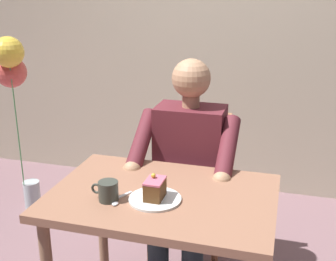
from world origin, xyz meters
The scene contains 8 objects.
dining_table centered at (0.00, 0.00, 0.64)m, with size 0.96×0.66×0.75m.
chair centered at (0.00, -0.61, 0.51)m, with size 0.42×0.42×0.91m.
seated_person centered at (0.00, -0.44, 0.65)m, with size 0.53×0.58×1.24m.
dessert_plate centered at (0.01, 0.07, 0.76)m, with size 0.22×0.22×0.01m, color white.
cake_slice centered at (0.01, 0.07, 0.80)m, with size 0.07×0.11×0.10m.
coffee_cup centered at (0.20, 0.12, 0.79)m, with size 0.12×0.08×0.08m.
dessert_spoon centered at (0.15, 0.12, 0.75)m, with size 0.06×0.14×0.01m.
balloon_display centered at (1.33, -0.89, 0.95)m, with size 0.27×0.29×1.28m.
Camera 1 is at (-0.48, 1.59, 1.59)m, focal length 46.11 mm.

